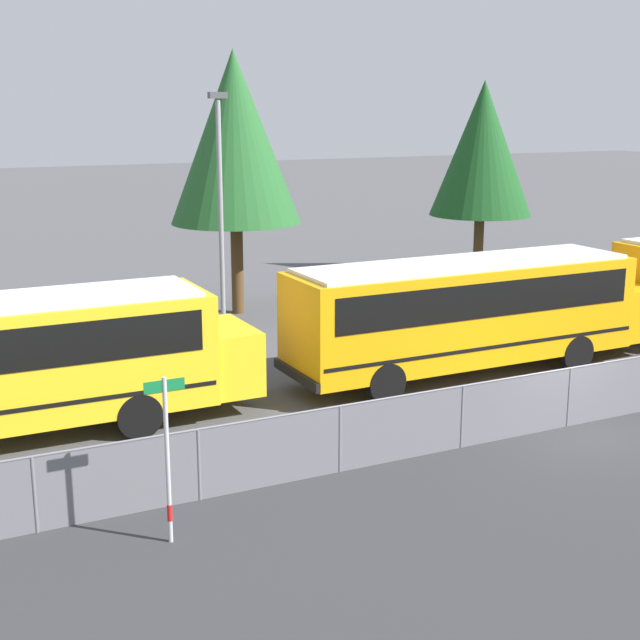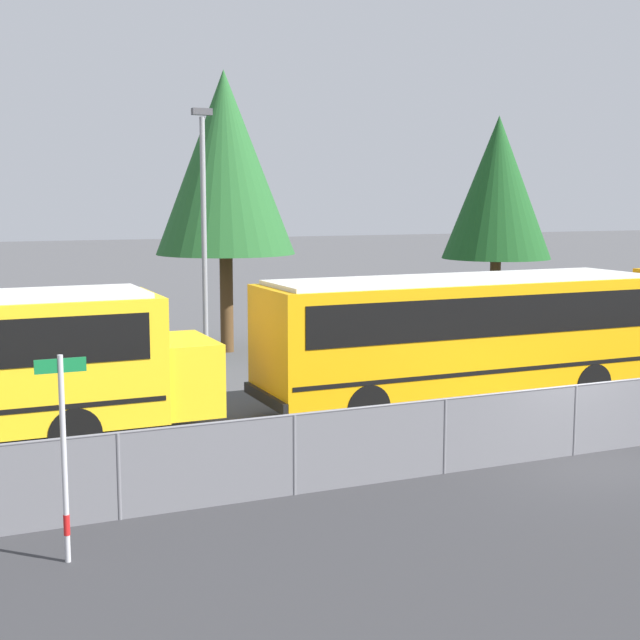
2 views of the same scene
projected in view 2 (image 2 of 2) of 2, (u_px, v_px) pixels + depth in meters
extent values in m
plane|color=#4C4C4F|center=(573.00, 455.00, 17.90)|extent=(200.00, 200.00, 0.00)
cube|color=#9EA0A5|center=(574.00, 421.00, 17.80)|extent=(72.56, 0.03, 1.43)
cube|color=slate|center=(575.00, 421.00, 17.79)|extent=(72.56, 0.01, 1.43)
cylinder|color=slate|center=(576.00, 386.00, 17.70)|extent=(72.56, 0.05, 0.05)
cylinder|color=slate|center=(119.00, 477.00, 14.21)|extent=(0.07, 0.07, 1.43)
cylinder|color=slate|center=(294.00, 455.00, 15.40)|extent=(0.07, 0.07, 1.43)
cylinder|color=slate|center=(444.00, 437.00, 16.60)|extent=(0.07, 0.07, 1.43)
cylinder|color=slate|center=(574.00, 421.00, 17.80)|extent=(0.07, 0.07, 1.43)
cube|color=yellow|center=(183.00, 374.00, 19.54)|extent=(1.21, 2.38, 1.56)
cylinder|color=black|center=(59.00, 408.00, 19.71)|extent=(1.06, 0.28, 1.06)
cylinder|color=black|center=(75.00, 433.00, 17.58)|extent=(1.06, 0.28, 1.06)
cube|color=orange|center=(460.00, 334.00, 21.88)|extent=(10.10, 2.58, 2.60)
cube|color=black|center=(460.00, 311.00, 21.81)|extent=(9.29, 2.62, 0.94)
cube|color=black|center=(459.00, 363.00, 21.98)|extent=(9.90, 2.61, 0.10)
cube|color=orange|center=(637.00, 340.00, 24.20)|extent=(1.21, 2.38, 1.56)
cube|color=black|center=(265.00, 398.00, 20.02)|extent=(0.12, 2.58, 0.24)
cube|color=silver|center=(461.00, 279.00, 21.70)|extent=(9.60, 2.32, 0.10)
cylinder|color=black|center=(533.00, 368.00, 24.36)|extent=(1.06, 0.28, 1.06)
cylinder|color=black|center=(591.00, 384.00, 22.24)|extent=(1.06, 0.28, 1.06)
cylinder|color=black|center=(324.00, 387.00, 21.88)|extent=(1.06, 0.28, 1.06)
cylinder|color=black|center=(367.00, 407.00, 19.76)|extent=(1.06, 0.28, 1.06)
cylinder|color=#B7B7BC|center=(64.00, 460.00, 12.44)|extent=(0.08, 0.08, 2.99)
cylinder|color=red|center=(67.00, 525.00, 12.57)|extent=(0.09, 0.09, 0.30)
cube|color=#147238|center=(60.00, 366.00, 12.26)|extent=(0.70, 0.02, 0.20)
cylinder|color=gray|center=(204.00, 244.00, 27.00)|extent=(0.16, 0.16, 7.54)
cube|color=#47474C|center=(202.00, 112.00, 26.48)|extent=(0.60, 0.24, 0.20)
cylinder|color=#51381E|center=(495.00, 291.00, 36.75)|extent=(0.44, 0.44, 2.69)
cone|color=#194C1E|center=(498.00, 188.00, 36.18)|extent=(4.43, 4.43, 5.76)
cylinder|color=#51381E|center=(227.00, 303.00, 29.85)|extent=(0.44, 0.44, 3.30)
cone|color=#235B28|center=(225.00, 163.00, 29.22)|extent=(4.61, 4.61, 5.99)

